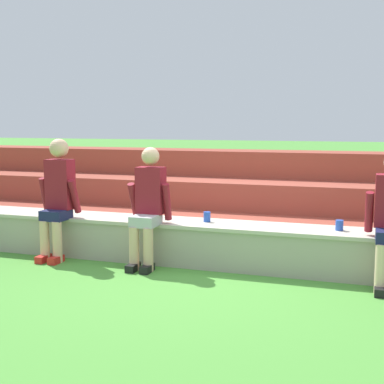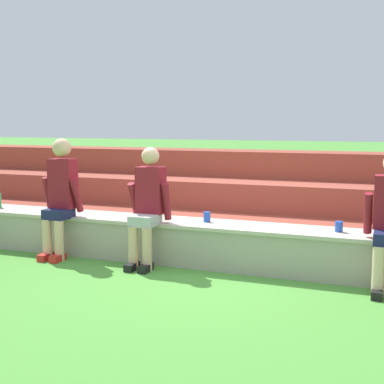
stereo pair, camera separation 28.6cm
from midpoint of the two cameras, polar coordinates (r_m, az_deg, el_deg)
ground_plane at (r=5.91m, az=2.24°, el=-8.47°), size 80.00×80.00×0.00m
stone_seating_wall at (r=6.09m, az=3.06°, el=-5.45°), size 9.78×0.57×0.49m
brick_bleachers at (r=7.86m, az=7.38°, el=-1.05°), size 11.18×2.28×1.19m
person_left_of_center at (r=6.50m, az=-12.83°, el=-0.27°), size 0.49×0.50×1.43m
person_center at (r=5.96m, az=-3.45°, el=-1.33°), size 0.49×0.54×1.35m
plastic_cup_right_end at (r=5.78m, az=16.96°, el=-3.60°), size 0.08×0.08×0.11m
plastic_cup_left_end at (r=6.08m, az=2.98°, el=-2.71°), size 0.08×0.08×0.12m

